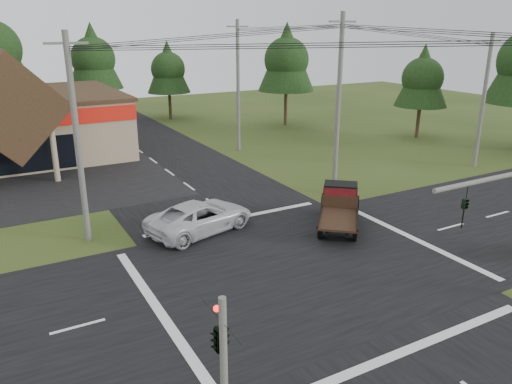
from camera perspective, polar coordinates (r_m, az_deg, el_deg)
ground at (r=23.52m, az=5.19°, el=-8.57°), size 120.00×120.00×0.00m
road_ns at (r=23.52m, az=5.19°, el=-8.54°), size 12.00×120.00×0.02m
road_ew at (r=23.52m, az=5.19°, el=-8.54°), size 120.00×12.00×0.02m
traffic_signal_corner at (r=13.00m, az=-4.15°, el=-14.91°), size 0.53×2.48×4.40m
utility_pole_nw at (r=26.08m, az=-19.76°, el=5.71°), size 2.00×0.30×10.50m
utility_pole_ne at (r=32.52m, az=9.39°, el=9.79°), size 2.00×0.30×11.50m
utility_pole_far at (r=42.64m, az=24.55°, el=9.53°), size 2.00×0.30×10.20m
utility_pole_n at (r=44.28m, az=-2.06°, el=12.08°), size 2.00×0.30×11.20m
tree_row_d at (r=60.51m, az=-18.15°, el=14.49°), size 6.16×6.16×11.11m
tree_row_e at (r=60.78m, az=-10.03°, el=13.84°), size 5.04×5.04×9.09m
tree_side_ne at (r=56.02m, az=3.51°, el=15.09°), size 6.16×6.16×11.11m
tree_side_e_near at (r=51.99m, az=18.52°, el=12.45°), size 5.04×5.04×9.09m
antique_flatbed_truck at (r=27.73m, az=9.49°, el=-1.87°), size 5.11×5.52×2.28m
white_pickup at (r=27.20m, az=-6.40°, el=-2.82°), size 6.58×4.30×1.68m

